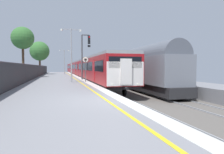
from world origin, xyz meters
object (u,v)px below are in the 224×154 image
(freight_train_adjacent_track, at_px, (102,67))
(speed_limit_sign, at_px, (85,66))
(signal_gantry, at_px, (84,52))
(platform_lamp_far, at_px, (64,60))
(background_tree_centre, at_px, (22,39))
(background_tree_left, at_px, (39,52))
(platform_lamp_mid, at_px, (71,50))
(commuter_train_at_platform, at_px, (80,68))

(freight_train_adjacent_track, relative_size, speed_limit_sign, 22.01)
(freight_train_adjacent_track, xyz_separation_m, signal_gantry, (-5.49, -15.99, 1.87))
(platform_lamp_far, height_order, background_tree_centre, background_tree_centre)
(speed_limit_sign, bearing_deg, background_tree_left, 104.90)
(freight_train_adjacent_track, height_order, platform_lamp_far, platform_lamp_far)
(platform_lamp_mid, bearing_deg, platform_lamp_far, 90.00)
(commuter_train_at_platform, distance_m, background_tree_centre, 15.75)
(platform_lamp_far, xyz_separation_m, background_tree_left, (-5.03, 1.50, 1.66))
(freight_train_adjacent_track, distance_m, background_tree_centre, 16.74)
(platform_lamp_mid, relative_size, background_tree_left, 0.77)
(freight_train_adjacent_track, distance_m, platform_lamp_far, 7.95)
(speed_limit_sign, height_order, background_tree_left, background_tree_left)
(background_tree_centre, bearing_deg, platform_lamp_mid, -60.99)
(freight_train_adjacent_track, height_order, platform_lamp_mid, platform_lamp_mid)
(platform_lamp_mid, distance_m, background_tree_left, 25.14)
(background_tree_centre, bearing_deg, commuter_train_at_platform, 51.74)
(speed_limit_sign, height_order, background_tree_centre, background_tree_centre)
(signal_gantry, distance_m, background_tree_left, 21.47)
(platform_lamp_far, height_order, background_tree_left, background_tree_left)
(signal_gantry, xyz_separation_m, speed_limit_sign, (-0.36, -3.91, -1.71))
(platform_lamp_mid, bearing_deg, speed_limit_sign, 13.75)
(platform_lamp_mid, relative_size, platform_lamp_far, 1.02)
(commuter_train_at_platform, height_order, platform_lamp_far, platform_lamp_far)
(commuter_train_at_platform, bearing_deg, freight_train_adjacent_track, -34.28)
(platform_lamp_far, distance_m, background_tree_left, 5.51)
(signal_gantry, xyz_separation_m, platform_lamp_mid, (-1.77, -4.26, -0.23))
(speed_limit_sign, xyz_separation_m, platform_lamp_mid, (-1.42, -0.35, 1.49))
(commuter_train_at_platform, relative_size, platform_lamp_far, 11.76)
(signal_gantry, relative_size, platform_lamp_mid, 1.03)
(background_tree_left, bearing_deg, freight_train_adjacent_track, -19.38)
(commuter_train_at_platform, distance_m, signal_gantry, 18.89)
(background_tree_left, bearing_deg, commuter_train_at_platform, -10.90)
(background_tree_left, xyz_separation_m, background_tree_centre, (-1.10, -13.52, 0.78))
(background_tree_left, bearing_deg, signal_gantry, -71.48)
(commuter_train_at_platform, xyz_separation_m, background_tree_left, (-8.29, 1.60, 3.44))
(signal_gantry, bearing_deg, commuter_train_at_platform, 85.46)
(freight_train_adjacent_track, distance_m, background_tree_left, 13.43)
(signal_gantry, relative_size, background_tree_centre, 0.75)
(commuter_train_at_platform, distance_m, speed_limit_sign, 22.71)
(platform_lamp_far, relative_size, background_tree_left, 0.75)
(platform_lamp_mid, distance_m, background_tree_centre, 12.87)
(speed_limit_sign, distance_m, platform_lamp_far, 22.82)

